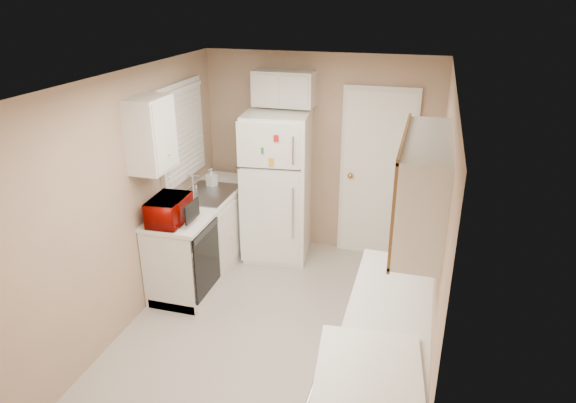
# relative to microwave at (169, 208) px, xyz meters

# --- Properties ---
(floor) EXTENTS (3.80, 3.80, 0.00)m
(floor) POSITION_rel_microwave_xyz_m (1.15, -0.24, -1.05)
(floor) COLOR beige
(floor) RESTS_ON ground
(ceiling) EXTENTS (3.80, 3.80, 0.00)m
(ceiling) POSITION_rel_microwave_xyz_m (1.15, -0.24, 1.35)
(ceiling) COLOR white
(ceiling) RESTS_ON floor
(wall_left) EXTENTS (3.80, 3.80, 0.00)m
(wall_left) POSITION_rel_microwave_xyz_m (-0.25, -0.24, 0.15)
(wall_left) COLOR tan
(wall_left) RESTS_ON floor
(wall_right) EXTENTS (3.80, 3.80, 0.00)m
(wall_right) POSITION_rel_microwave_xyz_m (2.55, -0.24, 0.15)
(wall_right) COLOR tan
(wall_right) RESTS_ON floor
(wall_back) EXTENTS (2.80, 2.80, 0.00)m
(wall_back) POSITION_rel_microwave_xyz_m (1.15, 1.66, 0.15)
(wall_back) COLOR tan
(wall_back) RESTS_ON floor
(wall_front) EXTENTS (2.80, 2.80, 0.00)m
(wall_front) POSITION_rel_microwave_xyz_m (1.15, -2.14, 0.15)
(wall_front) COLOR tan
(wall_front) RESTS_ON floor
(left_counter) EXTENTS (0.60, 1.80, 0.90)m
(left_counter) POSITION_rel_microwave_xyz_m (0.05, 0.66, -0.60)
(left_counter) COLOR silver
(left_counter) RESTS_ON floor
(dishwasher) EXTENTS (0.03, 0.58, 0.72)m
(dishwasher) POSITION_rel_microwave_xyz_m (0.34, 0.06, -0.56)
(dishwasher) COLOR black
(dishwasher) RESTS_ON floor
(sink) EXTENTS (0.54, 0.74, 0.16)m
(sink) POSITION_rel_microwave_xyz_m (0.05, 0.81, -0.19)
(sink) COLOR gray
(sink) RESTS_ON left_counter
(microwave) EXTENTS (0.48, 0.29, 0.31)m
(microwave) POSITION_rel_microwave_xyz_m (0.00, 0.00, 0.00)
(microwave) COLOR #920600
(microwave) RESTS_ON left_counter
(soap_bottle) EXTENTS (0.13, 0.13, 0.22)m
(soap_bottle) POSITION_rel_microwave_xyz_m (0.00, 1.04, -0.05)
(soap_bottle) COLOR silver
(soap_bottle) RESTS_ON left_counter
(window_blinds) EXTENTS (0.10, 0.98, 1.08)m
(window_blinds) POSITION_rel_microwave_xyz_m (-0.21, 0.81, 0.55)
(window_blinds) COLOR silver
(window_blinds) RESTS_ON wall_left
(upper_cabinet_left) EXTENTS (0.30, 0.45, 0.70)m
(upper_cabinet_left) POSITION_rel_microwave_xyz_m (-0.10, -0.02, 0.75)
(upper_cabinet_left) COLOR silver
(upper_cabinet_left) RESTS_ON wall_left
(refrigerator) EXTENTS (0.80, 0.78, 1.77)m
(refrigerator) POSITION_rel_microwave_xyz_m (0.73, 1.29, -0.16)
(refrigerator) COLOR white
(refrigerator) RESTS_ON floor
(cabinet_over_fridge) EXTENTS (0.70, 0.30, 0.40)m
(cabinet_over_fridge) POSITION_rel_microwave_xyz_m (0.75, 1.51, 0.95)
(cabinet_over_fridge) COLOR silver
(cabinet_over_fridge) RESTS_ON wall_back
(interior_door) EXTENTS (0.86, 0.06, 2.08)m
(interior_door) POSITION_rel_microwave_xyz_m (1.85, 1.62, -0.03)
(interior_door) COLOR white
(interior_door) RESTS_ON floor
(right_counter) EXTENTS (0.60, 2.00, 0.90)m
(right_counter) POSITION_rel_microwave_xyz_m (2.25, -1.04, -0.60)
(right_counter) COLOR silver
(right_counter) RESTS_ON floor
(upper_cabinet_right) EXTENTS (0.30, 1.20, 0.70)m
(upper_cabinet_right) POSITION_rel_microwave_xyz_m (2.40, -0.74, 0.75)
(upper_cabinet_right) COLOR silver
(upper_cabinet_right) RESTS_ON wall_right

